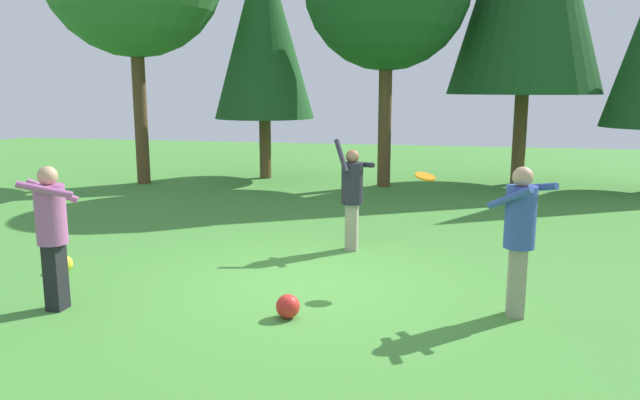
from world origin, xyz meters
TOP-DOWN VIEW (x-y plane):
  - ground_plane at (0.00, 0.00)m, footprint 40.00×40.00m
  - person_thrower at (0.22, 1.81)m, footprint 0.67×0.67m
  - person_catcher at (2.49, -0.63)m, footprint 0.75×0.75m
  - person_bystander at (-2.72, -1.53)m, footprint 0.72×0.68m
  - frisbee at (1.40, 0.39)m, footprint 0.38×0.38m
  - ball_yellow at (-3.54, -0.22)m, footprint 0.24×0.24m
  - ball_red at (-0.02, -1.23)m, footprint 0.27×0.27m
  - tree_left at (-3.44, 9.05)m, footprint 2.78×2.78m

SIDE VIEW (x-z plane):
  - ground_plane at x=0.00m, z-range 0.00..0.00m
  - ball_yellow at x=-3.54m, z-range 0.00..0.24m
  - ball_red at x=-0.02m, z-range 0.00..0.27m
  - person_thrower at x=0.22m, z-range 0.07..1.84m
  - person_bystander at x=-2.72m, z-range 0.16..1.85m
  - person_catcher at x=2.49m, z-range 0.16..1.87m
  - frisbee at x=1.40m, z-range 1.37..1.47m
  - tree_left at x=-3.44m, z-range 0.83..7.47m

